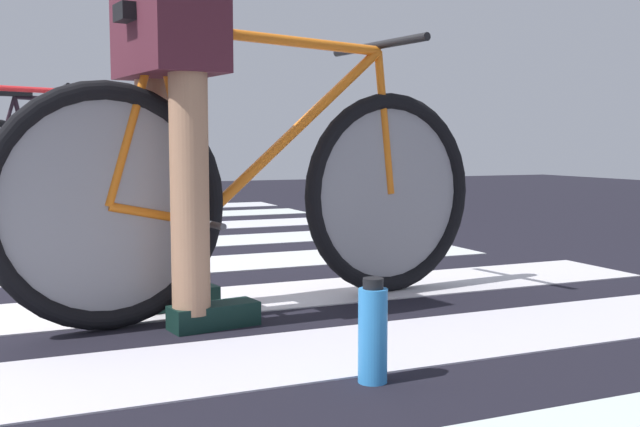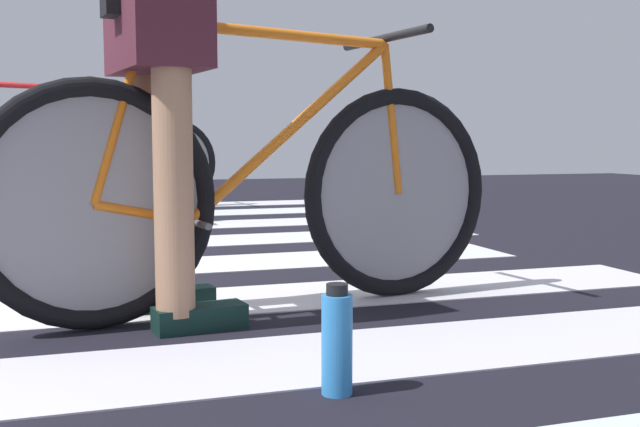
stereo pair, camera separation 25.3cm
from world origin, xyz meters
name	(u,v)px [view 1 (the left image)]	position (x,y,z in m)	size (l,w,h in m)	color
bicycle_1_of_4	(264,191)	(1.10, -1.09, 0.41)	(1.72, 0.54, 0.93)	black
cyclist_1_of_4	(171,103)	(0.79, -1.14, 0.68)	(0.37, 0.44, 1.01)	#A87A5B
bicycle_4_of_4	(64,163)	(0.78, 2.68, 0.41)	(1.72, 0.55, 0.93)	black
water_bottle	(373,333)	(1.07, -1.90, 0.13)	(0.07, 0.07, 0.24)	#3289DA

